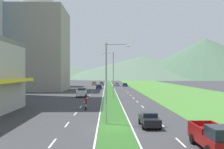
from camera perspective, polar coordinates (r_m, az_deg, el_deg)
ground_plane at (r=26.43m, az=0.63°, el=-11.82°), size 600.00×600.00×0.00m
grass_median at (r=86.01m, az=-0.60°, el=-3.37°), size 3.20×240.00×0.06m
grass_verge_right at (r=88.62m, az=12.87°, el=-3.27°), size 24.00×240.00×0.06m
lane_dash_left_2 at (r=21.74m, az=-12.94°, el=-14.48°), size 0.16×2.80×0.01m
lane_dash_left_3 at (r=28.82m, az=-9.88°, el=-10.79°), size 0.16×2.80×0.01m
lane_dash_left_4 at (r=36.01m, az=-8.07°, el=-8.55°), size 0.16×2.80×0.01m
lane_dash_left_5 at (r=43.27m, az=-6.88°, el=-7.06°), size 0.16×2.80×0.01m
lane_dash_left_6 at (r=50.56m, az=-6.04°, el=-5.99°), size 0.16×2.80×0.01m
lane_dash_left_7 at (r=57.87m, az=-5.41°, el=-5.19°), size 0.16×2.80×0.01m
lane_dash_left_8 at (r=65.20m, az=-4.93°, el=-4.57°), size 0.16×2.80×0.01m
lane_dash_left_9 at (r=72.53m, az=-4.54°, el=-4.08°), size 0.16×2.80×0.01m
lane_dash_left_10 at (r=79.87m, az=-4.22°, el=-3.67°), size 0.16×2.80×0.01m
lane_dash_right_2 at (r=22.11m, az=14.83°, el=-14.23°), size 0.16×2.80×0.01m
lane_dash_right_3 at (r=29.10m, az=10.77°, el=-10.68°), size 0.16×2.80×0.01m
lane_dash_right_4 at (r=36.24m, az=8.34°, el=-8.50°), size 0.16×2.80×0.01m
lane_dash_right_5 at (r=43.46m, az=6.73°, el=-7.02°), size 0.16×2.80×0.01m
lane_dash_right_6 at (r=50.72m, az=5.58°, el=-5.97°), size 0.16×2.80×0.01m
lane_dash_right_7 at (r=58.01m, az=4.73°, el=-5.18°), size 0.16×2.80×0.01m
lane_dash_right_8 at (r=65.32m, az=4.07°, el=-4.56°), size 0.16×2.80×0.01m
lane_dash_right_9 at (r=72.64m, az=3.54°, el=-4.07°), size 0.16×2.80×0.01m
lane_dash_right_10 at (r=79.97m, az=3.11°, el=-3.67°), size 0.16×2.80×0.01m
edge_line_median_left at (r=86.01m, az=-1.77°, el=-3.39°), size 0.16×240.00×0.01m
edge_line_median_right at (r=86.04m, az=0.57°, el=-3.39°), size 0.16×240.00×0.01m
domed_building at (r=87.17m, az=-16.16°, el=6.73°), size 18.51×18.51×37.57m
midrise_colored at (r=113.07m, az=-14.75°, el=3.86°), size 12.71×12.71×25.14m
hill_far_left at (r=319.24m, az=-17.60°, el=1.62°), size 215.60×215.60×25.89m
hill_far_center at (r=280.45m, az=6.88°, el=1.62°), size 189.22×189.22×23.94m
hill_far_right at (r=278.21m, az=19.90°, el=3.34°), size 163.20×163.20×40.72m
street_lamp_near at (r=27.98m, az=-0.67°, el=-0.66°), size 2.73×0.44×8.82m
street_lamp_mid at (r=55.94m, az=0.02°, el=0.46°), size 2.71×0.41×10.02m
car_1 at (r=108.92m, az=2.88°, el=-2.23°), size 1.94×4.23×1.38m
car_2 at (r=91.55m, az=-2.90°, el=-2.68°), size 1.96×4.35×1.52m
car_3 at (r=27.50m, az=8.19°, el=-9.71°), size 1.87×4.35×1.49m
car_4 at (r=121.86m, az=-2.28°, el=-1.95°), size 1.92×4.66×1.46m
car_5 at (r=119.59m, az=-3.95°, el=-1.97°), size 2.04×4.07×1.53m
car_6 at (r=113.72m, az=1.05°, el=-2.13°), size 1.90×4.43×1.37m
pickup_truck_0 at (r=20.27m, az=21.70°, el=-12.74°), size 2.18×5.40×2.00m
pickup_truck_1 at (r=61.36m, az=-6.69°, el=-3.96°), size 2.18×5.40×2.00m
motorcycle_rider at (r=40.07m, az=-5.75°, el=-6.58°), size 0.36×2.00×1.80m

